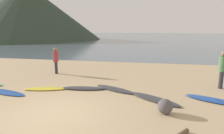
# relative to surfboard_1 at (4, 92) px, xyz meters

# --- Properties ---
(ground_plane) EXTENTS (120.00, 120.00, 0.20)m
(ground_plane) POSITION_rel_surfboard_1_xyz_m (3.21, 8.35, -0.13)
(ground_plane) COLOR tan
(ground_plane) RESTS_ON ground
(ocean_water) EXTENTS (140.00, 100.00, 0.01)m
(ocean_water) POSITION_rel_surfboard_1_xyz_m (3.21, 58.86, -0.03)
(ocean_water) COLOR slate
(ocean_water) RESTS_ON ground
(headland_hill) EXTENTS (35.84, 35.84, 13.50)m
(headland_hill) POSITION_rel_surfboard_1_xyz_m (-23.98, 38.10, 6.71)
(headland_hill) COLOR #28382B
(headland_hill) RESTS_ON ground
(surfboard_1) EXTENTS (2.48, 1.07, 0.07)m
(surfboard_1) POSITION_rel_surfboard_1_xyz_m (0.00, 0.00, 0.00)
(surfboard_1) COLOR #1E479E
(surfboard_1) RESTS_ON ground
(surfboard_2) EXTENTS (1.98, 0.95, 0.08)m
(surfboard_2) POSITION_rel_surfboard_1_xyz_m (1.54, 0.76, 0.01)
(surfboard_2) COLOR yellow
(surfboard_2) RESTS_ON ground
(surfboard_3) EXTENTS (2.05, 0.75, 0.10)m
(surfboard_3) POSITION_rel_surfboard_1_xyz_m (3.29, 1.17, 0.01)
(surfboard_3) COLOR #333338
(surfboard_3) RESTS_ON ground
(surfboard_4) EXTENTS (2.15, 1.46, 0.09)m
(surfboard_4) POSITION_rel_surfboard_1_xyz_m (4.75, 1.34, 0.01)
(surfboard_4) COLOR #333338
(surfboard_4) RESTS_ON ground
(surfboard_5) EXTENTS (2.18, 1.74, 0.09)m
(surfboard_5) POSITION_rel_surfboard_1_xyz_m (6.52, 0.37, 0.01)
(surfboard_5) COLOR #333338
(surfboard_5) RESTS_ON ground
(surfboard_6) EXTENTS (2.01, 1.39, 0.09)m
(surfboard_6) POSITION_rel_surfboard_1_xyz_m (8.72, 0.72, 0.01)
(surfboard_6) COLOR #1E479E
(surfboard_6) RESTS_ON ground
(person_0) EXTENTS (0.36, 0.36, 1.77)m
(person_0) POSITION_rel_surfboard_1_xyz_m (9.61, 2.54, 1.01)
(person_0) COLOR #2D2D38
(person_0) RESTS_ON ground
(person_1) EXTENTS (0.33, 0.33, 1.63)m
(person_1) POSITION_rel_surfboard_1_xyz_m (0.55, 3.89, 0.93)
(person_1) COLOR #2D2D38
(person_1) RESTS_ON ground
(beach_rock_far) EXTENTS (0.50, 0.50, 0.50)m
(beach_rock_far) POSITION_rel_surfboard_1_xyz_m (6.85, -0.85, 0.22)
(beach_rock_far) COLOR #524C51
(beach_rock_far) RESTS_ON ground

